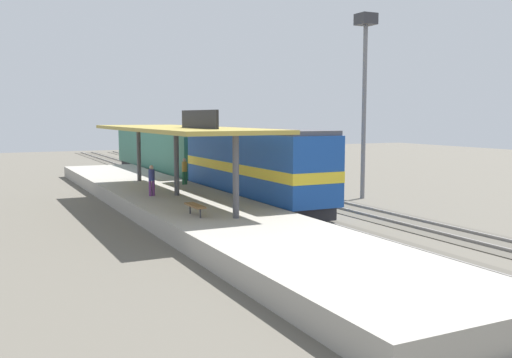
# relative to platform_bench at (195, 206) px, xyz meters

# --- Properties ---
(ground_plane) EXTENTS (120.00, 120.00, 0.00)m
(ground_plane) POSITION_rel_platform_bench_xyz_m (8.00, 6.71, -1.34)
(ground_plane) COLOR #5B564C
(track_near) EXTENTS (3.20, 110.00, 0.16)m
(track_near) POSITION_rel_platform_bench_xyz_m (6.00, 6.71, -1.31)
(track_near) COLOR #4E4941
(track_near) RESTS_ON ground
(track_far) EXTENTS (3.20, 110.00, 0.16)m
(track_far) POSITION_rel_platform_bench_xyz_m (10.60, 6.71, -1.31)
(track_far) COLOR #4E4941
(track_far) RESTS_ON ground
(platform) EXTENTS (6.00, 44.00, 0.90)m
(platform) POSITION_rel_platform_bench_xyz_m (1.40, 6.71, -0.89)
(platform) COLOR #9E998E
(platform) RESTS_ON ground
(station_canopy) EXTENTS (5.20, 18.00, 4.70)m
(station_canopy) POSITION_rel_platform_bench_xyz_m (1.40, 6.61, 3.19)
(station_canopy) COLOR #47474C
(station_canopy) RESTS_ON platform
(platform_bench) EXTENTS (0.44, 1.70, 0.50)m
(platform_bench) POSITION_rel_platform_bench_xyz_m (0.00, 0.00, 0.00)
(platform_bench) COLOR #333338
(platform_bench) RESTS_ON platform
(locomotive) EXTENTS (2.93, 14.43, 4.44)m
(locomotive) POSITION_rel_platform_bench_xyz_m (6.00, 6.44, 1.07)
(locomotive) COLOR #28282D
(locomotive) RESTS_ON track_near
(passenger_carriage_single) EXTENTS (2.90, 20.00, 4.24)m
(passenger_carriage_single) POSITION_rel_platform_bench_xyz_m (6.00, 24.44, 0.97)
(passenger_carriage_single) COLOR #28282D
(passenger_carriage_single) RESTS_ON track_near
(light_mast) EXTENTS (1.10, 1.10, 11.70)m
(light_mast) POSITION_rel_platform_bench_xyz_m (13.80, 6.23, 7.05)
(light_mast) COLOR slate
(light_mast) RESTS_ON ground
(person_waiting) EXTENTS (0.34, 0.34, 1.71)m
(person_waiting) POSITION_rel_platform_bench_xyz_m (3.48, 11.34, 0.51)
(person_waiting) COLOR #23603D
(person_waiting) RESTS_ON platform
(person_walking) EXTENTS (0.34, 0.34, 1.71)m
(person_walking) POSITION_rel_platform_bench_xyz_m (0.08, 7.09, 0.51)
(person_walking) COLOR #663375
(person_walking) RESTS_ON platform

